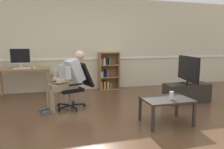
{
  "coord_description": "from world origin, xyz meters",
  "views": [
    {
      "loc": [
        -1.02,
        -3.43,
        1.38
      ],
      "look_at": [
        0.15,
        0.85,
        0.7
      ],
      "focal_mm": 32.72,
      "sensor_mm": 36.0,
      "label": 1
    }
  ],
  "objects_px": {
    "keyboard": "(22,68)",
    "coffee_table": "(166,102)",
    "drinking_glass": "(171,95)",
    "office_chair": "(76,83)",
    "bookshelf": "(108,72)",
    "person_seated": "(68,78)",
    "tv_screen": "(188,69)",
    "computer_mouse": "(34,68)",
    "tv_stand": "(187,93)",
    "imac_monitor": "(20,57)",
    "computer_desk": "(23,72)",
    "radiator": "(68,81)"
  },
  "relations": [
    {
      "from": "keyboard",
      "to": "coffee_table",
      "type": "distance_m",
      "value": 3.59
    },
    {
      "from": "drinking_glass",
      "to": "office_chair",
      "type": "bearing_deg",
      "value": 135.2
    },
    {
      "from": "bookshelf",
      "to": "person_seated",
      "type": "height_order",
      "value": "person_seated"
    },
    {
      "from": "tv_screen",
      "to": "drinking_glass",
      "type": "bearing_deg",
      "value": 145.91
    },
    {
      "from": "computer_mouse",
      "to": "coffee_table",
      "type": "height_order",
      "value": "computer_mouse"
    },
    {
      "from": "office_chair",
      "to": "tv_screen",
      "type": "relative_size",
      "value": 0.97
    },
    {
      "from": "computer_mouse",
      "to": "tv_stand",
      "type": "distance_m",
      "value": 3.79
    },
    {
      "from": "imac_monitor",
      "to": "drinking_glass",
      "type": "relative_size",
      "value": 3.68
    },
    {
      "from": "tv_stand",
      "to": "computer_desk",
      "type": "bearing_deg",
      "value": 158.14
    },
    {
      "from": "computer_mouse",
      "to": "coffee_table",
      "type": "xyz_separation_m",
      "value": [
        2.34,
        -2.44,
        -0.38
      ]
    },
    {
      "from": "bookshelf",
      "to": "office_chair",
      "type": "distance_m",
      "value": 1.83
    },
    {
      "from": "person_seated",
      "to": "coffee_table",
      "type": "height_order",
      "value": "person_seated"
    },
    {
      "from": "office_chair",
      "to": "bookshelf",
      "type": "bearing_deg",
      "value": 124.86
    },
    {
      "from": "person_seated",
      "to": "tv_stand",
      "type": "xyz_separation_m",
      "value": [
        2.72,
        -0.25,
        -0.43
      ]
    },
    {
      "from": "tv_stand",
      "to": "coffee_table",
      "type": "distance_m",
      "value": 1.56
    },
    {
      "from": "tv_stand",
      "to": "drinking_glass",
      "type": "height_order",
      "value": "drinking_glass"
    },
    {
      "from": "imac_monitor",
      "to": "person_seated",
      "type": "bearing_deg",
      "value": -50.37
    },
    {
      "from": "computer_mouse",
      "to": "drinking_glass",
      "type": "height_order",
      "value": "computer_mouse"
    },
    {
      "from": "keyboard",
      "to": "tv_screen",
      "type": "relative_size",
      "value": 0.4
    },
    {
      "from": "radiator",
      "to": "drinking_glass",
      "type": "bearing_deg",
      "value": -63.16
    },
    {
      "from": "imac_monitor",
      "to": "person_seated",
      "type": "height_order",
      "value": "imac_monitor"
    },
    {
      "from": "imac_monitor",
      "to": "bookshelf",
      "type": "distance_m",
      "value": 2.42
    },
    {
      "from": "tv_stand",
      "to": "keyboard",
      "type": "bearing_deg",
      "value": 159.98
    },
    {
      "from": "keyboard",
      "to": "office_chair",
      "type": "relative_size",
      "value": 0.42
    },
    {
      "from": "computer_mouse",
      "to": "coffee_table",
      "type": "relative_size",
      "value": 0.12
    },
    {
      "from": "keyboard",
      "to": "person_seated",
      "type": "height_order",
      "value": "person_seated"
    },
    {
      "from": "tv_stand",
      "to": "person_seated",
      "type": "bearing_deg",
      "value": 174.8
    },
    {
      "from": "imac_monitor",
      "to": "computer_desk",
      "type": "bearing_deg",
      "value": -51.64
    },
    {
      "from": "coffee_table",
      "to": "drinking_glass",
      "type": "bearing_deg",
      "value": -59.4
    },
    {
      "from": "computer_mouse",
      "to": "bookshelf",
      "type": "bearing_deg",
      "value": 11.55
    },
    {
      "from": "keyboard",
      "to": "computer_desk",
      "type": "bearing_deg",
      "value": 91.21
    },
    {
      "from": "tv_screen",
      "to": "bookshelf",
      "type": "bearing_deg",
      "value": 49.81
    },
    {
      "from": "imac_monitor",
      "to": "office_chair",
      "type": "distance_m",
      "value": 1.89
    },
    {
      "from": "tv_screen",
      "to": "drinking_glass",
      "type": "xyz_separation_m",
      "value": [
        -1.1,
        -1.12,
        -0.27
      ]
    },
    {
      "from": "bookshelf",
      "to": "tv_stand",
      "type": "height_order",
      "value": "bookshelf"
    },
    {
      "from": "coffee_table",
      "to": "bookshelf",
      "type": "bearing_deg",
      "value": 96.65
    },
    {
      "from": "office_chair",
      "to": "person_seated",
      "type": "distance_m",
      "value": 0.23
    },
    {
      "from": "computer_desk",
      "to": "computer_mouse",
      "type": "bearing_deg",
      "value": -22.84
    },
    {
      "from": "tv_screen",
      "to": "drinking_glass",
      "type": "height_order",
      "value": "tv_screen"
    },
    {
      "from": "tv_stand",
      "to": "office_chair",
      "type": "bearing_deg",
      "value": 173.03
    },
    {
      "from": "bookshelf",
      "to": "radiator",
      "type": "relative_size",
      "value": 1.36
    },
    {
      "from": "tv_screen",
      "to": "tv_stand",
      "type": "bearing_deg",
      "value": 90.0
    },
    {
      "from": "keyboard",
      "to": "radiator",
      "type": "xyz_separation_m",
      "value": [
        1.14,
        0.53,
        -0.47
      ]
    },
    {
      "from": "computer_mouse",
      "to": "person_seated",
      "type": "relative_size",
      "value": 0.08
    },
    {
      "from": "computer_mouse",
      "to": "person_seated",
      "type": "height_order",
      "value": "person_seated"
    },
    {
      "from": "person_seated",
      "to": "drinking_glass",
      "type": "bearing_deg",
      "value": 30.16
    },
    {
      "from": "office_chair",
      "to": "tv_screen",
      "type": "distance_m",
      "value": 2.58
    },
    {
      "from": "imac_monitor",
      "to": "coffee_table",
      "type": "distance_m",
      "value": 3.82
    },
    {
      "from": "tv_screen",
      "to": "coffee_table",
      "type": "xyz_separation_m",
      "value": [
        -1.15,
        -1.04,
        -0.39
      ]
    },
    {
      "from": "computer_mouse",
      "to": "office_chair",
      "type": "relative_size",
      "value": 0.1
    }
  ]
}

